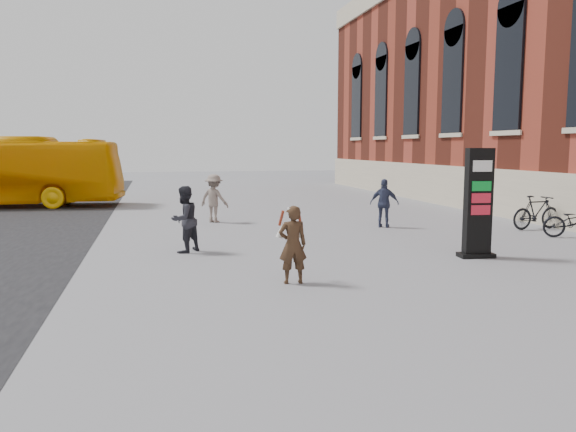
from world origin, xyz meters
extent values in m
plane|color=#9E9EA3|center=(0.00, 0.00, 0.00)|extent=(100.00, 100.00, 0.00)
cube|color=beige|center=(9.44, 6.00, 0.90)|extent=(0.18, 44.00, 1.80)
cube|color=black|center=(4.17, 1.22, 1.31)|extent=(0.65, 0.32, 2.61)
cube|color=black|center=(4.17, 1.22, 0.05)|extent=(0.87, 0.50, 0.10)
cube|color=white|center=(4.17, 1.22, 2.19)|extent=(0.50, 0.34, 0.26)
cube|color=#076F22|center=(4.17, 1.22, 1.72)|extent=(0.50, 0.34, 0.23)
cube|color=maroon|center=(4.17, 1.22, 1.44)|extent=(0.50, 0.34, 0.23)
cube|color=maroon|center=(4.17, 1.22, 1.16)|extent=(0.50, 0.34, 0.23)
imported|color=#352515|center=(-0.74, -0.28, 0.76)|extent=(0.57, 0.38, 1.52)
cylinder|color=white|center=(-0.74, -0.28, 1.45)|extent=(0.21, 0.21, 0.05)
cone|color=white|center=(-0.55, -0.06, 1.04)|extent=(0.21, 0.21, 0.37)
cylinder|color=maroon|center=(-0.55, -0.06, 1.26)|extent=(0.12, 0.12, 0.31)
cone|color=white|center=(-0.92, -0.05, 1.04)|extent=(0.21, 0.21, 0.37)
cylinder|color=maroon|center=(-0.92, -0.05, 1.26)|extent=(0.12, 0.12, 0.31)
imported|color=#25252C|center=(-2.62, 3.48, 0.84)|extent=(1.03, 1.02, 1.67)
imported|color=gray|center=(-1.30, 9.00, 0.84)|extent=(1.24, 1.17, 1.68)
imported|color=#343B58|center=(4.01, 6.44, 0.80)|extent=(1.01, 0.80, 1.60)
imported|color=black|center=(8.60, 4.90, 0.55)|extent=(1.87, 0.68, 1.10)
camera|label=1|loc=(-3.30, -10.65, 2.64)|focal=35.00mm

